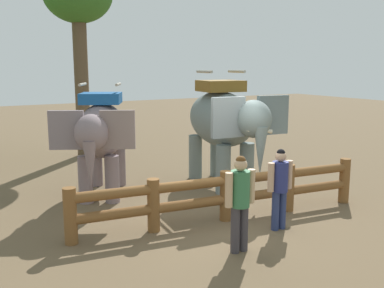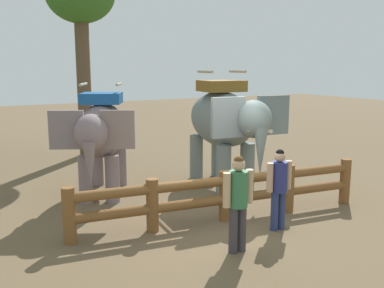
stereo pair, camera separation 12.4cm
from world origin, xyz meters
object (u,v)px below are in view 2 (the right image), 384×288
object	(u,v)px
log_fence	(225,192)
tourist_woman_in_black	(238,197)
elephant_near_left	(101,134)
tree_far_left	(80,2)
elephant_center	(225,122)
tourist_man_in_blue	(279,184)

from	to	relation	value
log_fence	tourist_woman_in_black	world-z (taller)	tourist_woman_in_black
log_fence	elephant_near_left	xyz separation A→B (m)	(-1.65, 2.97, 0.95)
tourist_woman_in_black	tree_far_left	distance (m)	10.38
elephant_near_left	elephant_center	world-z (taller)	elephant_center
log_fence	elephant_center	xyz separation A→B (m)	(1.44, 2.22, 1.12)
elephant_near_left	elephant_center	xyz separation A→B (m)	(3.09, -0.75, 0.17)
elephant_near_left	log_fence	bearing A→B (deg)	-60.94
log_fence	elephant_near_left	world-z (taller)	elephant_near_left
elephant_near_left	tourist_woman_in_black	xyz separation A→B (m)	(0.98, -4.39, -0.57)
tourist_woman_in_black	tourist_man_in_blue	xyz separation A→B (m)	(1.29, 0.47, -0.05)
tourist_woman_in_black	tourist_man_in_blue	size ratio (longest dim) A/B	1.05
elephant_near_left	tourist_woman_in_black	world-z (taller)	elephant_near_left
elephant_near_left	tourist_man_in_blue	bearing A→B (deg)	-59.85
elephant_near_left	tree_far_left	bearing A→B (deg)	78.60
log_fence	tourist_woman_in_black	xyz separation A→B (m)	(-0.67, -1.42, 0.38)
log_fence	tree_far_left	size ratio (longest dim) A/B	0.98
elephant_center	tourist_man_in_blue	bearing A→B (deg)	-104.52
tourist_man_in_blue	tree_far_left	bearing A→B (deg)	97.96
elephant_near_left	tree_far_left	size ratio (longest dim) A/B	0.49
tourist_man_in_blue	elephant_near_left	bearing A→B (deg)	120.15
log_fence	tourist_man_in_blue	bearing A→B (deg)	-56.56
log_fence	elephant_near_left	distance (m)	3.53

